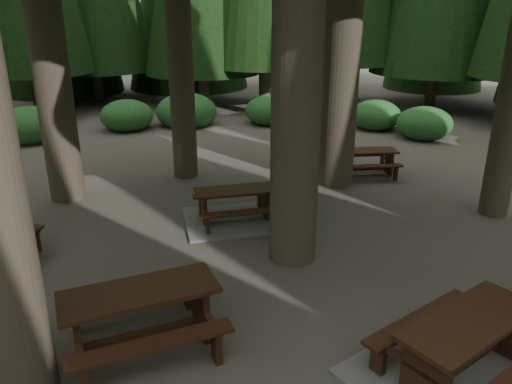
{
  "coord_description": "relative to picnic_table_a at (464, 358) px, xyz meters",
  "views": [
    {
      "loc": [
        -0.3,
        -7.92,
        4.34
      ],
      "look_at": [
        0.16,
        0.69,
        1.1
      ],
      "focal_mm": 35.0,
      "sensor_mm": 36.0,
      "label": 1
    }
  ],
  "objects": [
    {
      "name": "ground",
      "position": [
        -2.51,
        3.08,
        -0.3
      ],
      "size": [
        80.0,
        80.0,
        0.0
      ],
      "primitive_type": "plane",
      "color": "#4F4940",
      "rests_on": "ground"
    },
    {
      "name": "picnic_table_a",
      "position": [
        0.0,
        0.0,
        0.0
      ],
      "size": [
        3.26,
        3.13,
        0.86
      ],
      "rotation": [
        0.0,
        0.0,
        0.58
      ],
      "color": "gray",
      "rests_on": "ground"
    },
    {
      "name": "picnic_table_c",
      "position": [
        -2.72,
        4.96,
        -0.07
      ],
      "size": [
        2.4,
        2.1,
        0.72
      ],
      "rotation": [
        0.0,
        0.0,
        0.17
      ],
      "color": "gray",
      "rests_on": "ground"
    },
    {
      "name": "picnic_table_d",
      "position": [
        0.89,
        7.92,
        0.15
      ],
      "size": [
        1.65,
        1.35,
        0.69
      ],
      "rotation": [
        0.0,
        0.0,
        0.05
      ],
      "color": "#331A0F",
      "rests_on": "ground"
    },
    {
      "name": "picnic_table_e",
      "position": [
        -4.02,
        0.83,
        0.28
      ],
      "size": [
        2.47,
        2.24,
        0.88
      ],
      "rotation": [
        0.0,
        0.0,
        0.35
      ],
      "color": "#331A0F",
      "rests_on": "ground"
    },
    {
      "name": "shrub_ring",
      "position": [
        -1.8,
        3.83,
        0.1
      ],
      "size": [
        23.86,
        24.64,
        1.49
      ],
      "color": "#21622D",
      "rests_on": "ground"
    }
  ]
}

